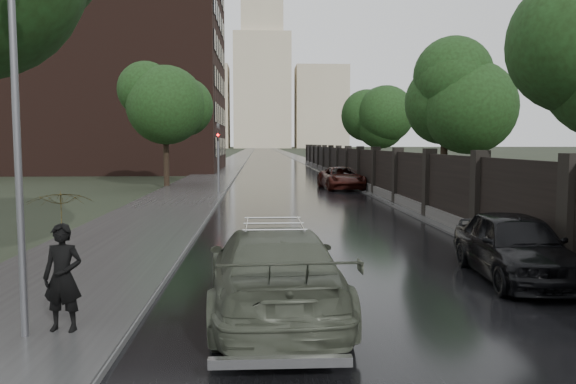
{
  "coord_description": "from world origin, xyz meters",
  "views": [
    {
      "loc": [
        -2.04,
        -6.51,
        2.92
      ],
      "look_at": [
        -1.2,
        9.63,
        1.5
      ],
      "focal_mm": 35.0,
      "sensor_mm": 36.0,
      "label": 1
    }
  ],
  "objects_px": {
    "tree_right_b": "(445,103)",
    "traffic_light": "(218,152)",
    "tree_left_far": "(165,106)",
    "car_right_far": "(341,178)",
    "lamp_post": "(18,161)",
    "tree_right_c": "(373,118)",
    "volga_sedan": "(274,271)",
    "car_right_near": "(515,246)",
    "pedestrian_umbrella": "(61,219)"
  },
  "relations": [
    {
      "from": "tree_right_c",
      "to": "pedestrian_umbrella",
      "type": "height_order",
      "value": "tree_right_c"
    },
    {
      "from": "traffic_light",
      "to": "car_right_far",
      "type": "xyz_separation_m",
      "value": [
        7.45,
        3.45,
        -1.69
      ]
    },
    {
      "from": "tree_right_c",
      "to": "pedestrian_umbrella",
      "type": "bearing_deg",
      "value": -107.98
    },
    {
      "from": "tree_right_b",
      "to": "tree_left_far",
      "type": "bearing_deg",
      "value": 152.7
    },
    {
      "from": "lamp_post",
      "to": "car_right_far",
      "type": "distance_m",
      "value": 28.34
    },
    {
      "from": "car_right_near",
      "to": "tree_left_far",
      "type": "bearing_deg",
      "value": 118.85
    },
    {
      "from": "tree_right_b",
      "to": "pedestrian_umbrella",
      "type": "height_order",
      "value": "tree_right_b"
    },
    {
      "from": "lamp_post",
      "to": "car_right_far",
      "type": "height_order",
      "value": "lamp_post"
    },
    {
      "from": "tree_left_far",
      "to": "tree_right_b",
      "type": "relative_size",
      "value": 1.05
    },
    {
      "from": "traffic_light",
      "to": "car_right_far",
      "type": "relative_size",
      "value": 0.79
    },
    {
      "from": "tree_right_b",
      "to": "car_right_far",
      "type": "bearing_deg",
      "value": 124.05
    },
    {
      "from": "volga_sedan",
      "to": "traffic_light",
      "type": "bearing_deg",
      "value": -86.51
    },
    {
      "from": "car_right_near",
      "to": "pedestrian_umbrella",
      "type": "bearing_deg",
      "value": -154.15
    },
    {
      "from": "volga_sedan",
      "to": "pedestrian_umbrella",
      "type": "relative_size",
      "value": 2.12
    },
    {
      "from": "tree_left_far",
      "to": "car_right_far",
      "type": "bearing_deg",
      "value": -7.94
    },
    {
      "from": "car_right_far",
      "to": "lamp_post",
      "type": "bearing_deg",
      "value": -111.5
    },
    {
      "from": "tree_right_c",
      "to": "pedestrian_umbrella",
      "type": "relative_size",
      "value": 2.82
    },
    {
      "from": "tree_left_far",
      "to": "lamp_post",
      "type": "xyz_separation_m",
      "value": [
        2.6,
        -28.5,
        -2.57
      ]
    },
    {
      "from": "tree_right_b",
      "to": "traffic_light",
      "type": "xyz_separation_m",
      "value": [
        -11.8,
        2.99,
        -2.55
      ]
    },
    {
      "from": "tree_right_c",
      "to": "traffic_light",
      "type": "xyz_separation_m",
      "value": [
        -11.8,
        -15.01,
        -2.55
      ]
    },
    {
      "from": "tree_left_far",
      "to": "car_right_far",
      "type": "relative_size",
      "value": 1.45
    },
    {
      "from": "tree_right_c",
      "to": "lamp_post",
      "type": "bearing_deg",
      "value": -108.52
    },
    {
      "from": "car_right_near",
      "to": "pedestrian_umbrella",
      "type": "height_order",
      "value": "pedestrian_umbrella"
    },
    {
      "from": "tree_right_c",
      "to": "car_right_near",
      "type": "relative_size",
      "value": 1.63
    },
    {
      "from": "tree_left_far",
      "to": "tree_right_c",
      "type": "height_order",
      "value": "tree_left_far"
    },
    {
      "from": "tree_right_b",
      "to": "tree_right_c",
      "type": "distance_m",
      "value": 18.0
    },
    {
      "from": "traffic_light",
      "to": "car_right_near",
      "type": "height_order",
      "value": "traffic_light"
    },
    {
      "from": "lamp_post",
      "to": "car_right_far",
      "type": "relative_size",
      "value": 1.01
    },
    {
      "from": "tree_left_far",
      "to": "pedestrian_umbrella",
      "type": "distance_m",
      "value": 28.65
    },
    {
      "from": "tree_right_b",
      "to": "car_right_near",
      "type": "height_order",
      "value": "tree_right_b"
    },
    {
      "from": "car_right_far",
      "to": "pedestrian_umbrella",
      "type": "xyz_separation_m",
      "value": [
        -8.07,
        -26.72,
        1.11
      ]
    },
    {
      "from": "tree_right_b",
      "to": "car_right_far",
      "type": "distance_m",
      "value": 8.86
    },
    {
      "from": "tree_left_far",
      "to": "volga_sedan",
      "type": "height_order",
      "value": "tree_left_far"
    },
    {
      "from": "lamp_post",
      "to": "pedestrian_umbrella",
      "type": "relative_size",
      "value": 2.05
    },
    {
      "from": "tree_right_b",
      "to": "tree_right_c",
      "type": "xyz_separation_m",
      "value": [
        0.0,
        18.0,
        0.0
      ]
    },
    {
      "from": "tree_left_far",
      "to": "traffic_light",
      "type": "bearing_deg",
      "value": -53.53
    },
    {
      "from": "tree_left_far",
      "to": "tree_right_b",
      "type": "xyz_separation_m",
      "value": [
        15.5,
        -8.0,
        -0.29
      ]
    },
    {
      "from": "car_right_far",
      "to": "tree_left_far",
      "type": "bearing_deg",
      "value": 168.15
    },
    {
      "from": "traffic_light",
      "to": "volga_sedan",
      "type": "relative_size",
      "value": 0.76
    },
    {
      "from": "car_right_near",
      "to": "car_right_far",
      "type": "relative_size",
      "value": 0.85
    },
    {
      "from": "tree_right_c",
      "to": "car_right_far",
      "type": "bearing_deg",
      "value": -110.65
    },
    {
      "from": "tree_left_far",
      "to": "pedestrian_umbrella",
      "type": "height_order",
      "value": "tree_left_far"
    },
    {
      "from": "volga_sedan",
      "to": "car_right_near",
      "type": "bearing_deg",
      "value": -159.48
    },
    {
      "from": "traffic_light",
      "to": "volga_sedan",
      "type": "height_order",
      "value": "traffic_light"
    },
    {
      "from": "tree_right_c",
      "to": "tree_right_b",
      "type": "bearing_deg",
      "value": -90.0
    },
    {
      "from": "lamp_post",
      "to": "pedestrian_umbrella",
      "type": "xyz_separation_m",
      "value": [
        0.48,
        0.22,
        -0.85
      ]
    },
    {
      "from": "tree_right_b",
      "to": "volga_sedan",
      "type": "bearing_deg",
      "value": -115.79
    },
    {
      "from": "volga_sedan",
      "to": "pedestrian_umbrella",
      "type": "xyz_separation_m",
      "value": [
        -3.12,
        -1.03,
        1.05
      ]
    },
    {
      "from": "tree_right_c",
      "to": "pedestrian_umbrella",
      "type": "xyz_separation_m",
      "value": [
        -12.42,
        -38.28,
        -3.13
      ]
    },
    {
      "from": "tree_right_c",
      "to": "lamp_post",
      "type": "xyz_separation_m",
      "value": [
        -12.9,
        -38.5,
        -2.28
      ]
    }
  ]
}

